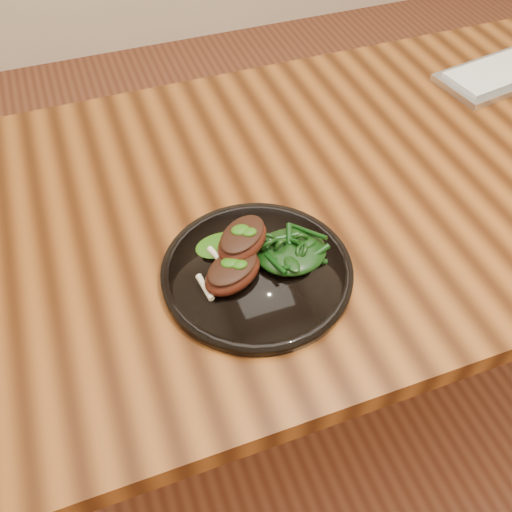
{
  "coord_description": "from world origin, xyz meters",
  "views": [
    {
      "loc": [
        -0.51,
        -0.67,
        1.41
      ],
      "look_at": [
        -0.32,
        -0.15,
        0.78
      ],
      "focal_mm": 40.0,
      "sensor_mm": 36.0,
      "label": 1
    }
  ],
  "objects": [
    {
      "name": "lamb_chop_back",
      "position": [
        -0.33,
        -0.13,
        0.81
      ],
      "size": [
        0.11,
        0.11,
        0.04
      ],
      "color": "#49190E",
      "rests_on": "plate"
    },
    {
      "name": "lamb_chop_front",
      "position": [
        -0.36,
        -0.17,
        0.79
      ],
      "size": [
        0.11,
        0.1,
        0.04
      ],
      "color": "#49190E",
      "rests_on": "plate"
    },
    {
      "name": "desk",
      "position": [
        0.0,
        0.0,
        0.67
      ],
      "size": [
        1.6,
        0.8,
        0.75
      ],
      "color": "#361706",
      "rests_on": "ground"
    },
    {
      "name": "plate",
      "position": [
        -0.32,
        -0.16,
        0.76
      ],
      "size": [
        0.29,
        0.29,
        0.02
      ],
      "color": "black",
      "rests_on": "desk"
    },
    {
      "name": "herb_smear",
      "position": [
        -0.36,
        -0.1,
        0.77
      ],
      "size": [
        0.08,
        0.05,
        0.01
      ],
      "primitive_type": "ellipsoid",
      "color": "#154207",
      "rests_on": "plate"
    },
    {
      "name": "greens_heap",
      "position": [
        -0.27,
        -0.15,
        0.78
      ],
      "size": [
        0.11,
        0.1,
        0.04
      ],
      "color": "black",
      "rests_on": "plate"
    }
  ]
}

